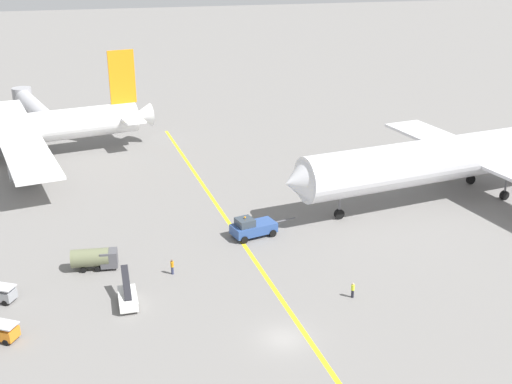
# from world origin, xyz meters

# --- Properties ---
(ground_plane) EXTENTS (600.00, 600.00, 0.00)m
(ground_plane) POSITION_xyz_m (0.00, 0.00, 0.00)
(ground_plane) COLOR slate
(taxiway_stripe) EXTENTS (7.20, 119.84, 0.01)m
(taxiway_stripe) POSITION_xyz_m (1.53, 10.00, 0.00)
(taxiway_stripe) COLOR yellow
(taxiway_stripe) RESTS_ON ground
(airliner_at_gate_left) EXTENTS (48.57, 48.47, 16.44)m
(airliner_at_gate_left) POSITION_xyz_m (-28.41, 59.02, 4.86)
(airliner_at_gate_left) COLOR white
(airliner_at_gate_left) RESTS_ON ground
(airliner_being_pushed) EXTENTS (57.07, 40.48, 17.43)m
(airliner_being_pushed) POSITION_xyz_m (35.43, 27.07, 5.91)
(airliner_being_pushed) COLOR silver
(airliner_being_pushed) RESTS_ON ground
(pushback_tug) EXTENTS (8.65, 3.92, 2.83)m
(pushback_tug) POSITION_xyz_m (2.54, 21.54, 1.19)
(pushback_tug) COLOR #2D4C8C
(pushback_tug) RESTS_ON ground
(gse_baggage_cart_trailing) EXTENTS (3.15, 2.71, 1.71)m
(gse_baggage_cart_trailing) POSITION_xyz_m (-25.25, 13.24, 0.86)
(gse_baggage_cart_trailing) COLOR gray
(gse_baggage_cart_trailing) RESTS_ON ground
(gse_belt_loader_portside) EXTENTS (1.81, 4.92, 3.02)m
(gse_belt_loader_portside) POSITION_xyz_m (-13.19, 9.38, 0.83)
(gse_belt_loader_portside) COLOR silver
(gse_belt_loader_portside) RESTS_ON ground
(gse_fuel_bowser_stubby) EXTENTS (5.07, 2.40, 2.40)m
(gse_fuel_bowser_stubby) POSITION_xyz_m (-16.05, 17.82, 1.33)
(gse_fuel_bowser_stubby) COLOR #666B4C
(gse_fuel_bowser_stubby) RESTS_ON ground
(gse_baggage_cart_near_cluster) EXTENTS (3.15, 2.77, 1.71)m
(gse_baggage_cart_near_cluster) POSITION_xyz_m (-24.47, 6.18, 0.86)
(gse_baggage_cart_near_cluster) COLOR orange
(gse_baggage_cart_near_cluster) RESTS_ON ground
(ground_crew_wing_walker_right) EXTENTS (0.36, 0.36, 1.64)m
(ground_crew_wing_walker_right) POSITION_xyz_m (8.77, 5.17, 0.85)
(ground_crew_wing_walker_right) COLOR black
(ground_crew_wing_walker_right) RESTS_ON ground
(ground_crew_ramp_agent_by_cones) EXTENTS (0.36, 0.50, 1.72)m
(ground_crew_ramp_agent_by_cones) POSITION_xyz_m (-8.11, 14.55, 0.90)
(ground_crew_ramp_agent_by_cones) COLOR #2D3351
(ground_crew_ramp_agent_by_cones) RESTS_ON ground
(jet_bridge) EXTENTS (9.08, 22.81, 5.64)m
(jet_bridge) POSITION_xyz_m (-26.00, 80.60, 3.86)
(jet_bridge) COLOR #B7B7BC
(jet_bridge) RESTS_ON ground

